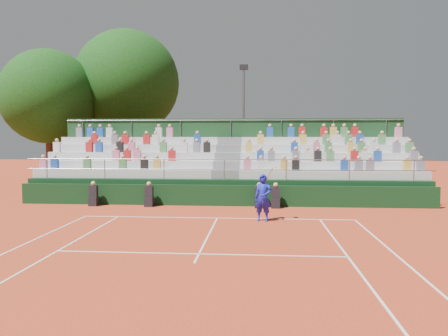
# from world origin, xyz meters

# --- Properties ---
(ground) EXTENTS (90.00, 90.00, 0.00)m
(ground) POSITION_xyz_m (0.00, 0.00, 0.00)
(ground) COLOR #BE3F1F
(ground) RESTS_ON ground
(courtside_wall) EXTENTS (20.00, 0.15, 1.00)m
(courtside_wall) POSITION_xyz_m (0.00, 3.20, 0.50)
(courtside_wall) COLOR black
(courtside_wall) RESTS_ON ground
(line_officials) EXTENTS (9.08, 0.40, 1.19)m
(line_officials) POSITION_xyz_m (-1.39, 2.75, 0.48)
(line_officials) COLOR black
(line_officials) RESTS_ON ground
(grandstand) EXTENTS (20.00, 5.20, 4.40)m
(grandstand) POSITION_xyz_m (0.02, 6.44, 1.08)
(grandstand) COLOR black
(grandstand) RESTS_ON ground
(tennis_player) EXTENTS (0.91, 0.59, 2.22)m
(tennis_player) POSITION_xyz_m (1.85, -0.46, 0.93)
(tennis_player) COLOR #171DAE
(tennis_player) RESTS_ON ground
(tree_west) EXTENTS (6.38, 6.38, 9.24)m
(tree_west) POSITION_xyz_m (-12.61, 11.43, 6.03)
(tree_west) COLOR #3B2515
(tree_west) RESTS_ON ground
(tree_east) EXTENTS (7.69, 7.69, 11.20)m
(tree_east) POSITION_xyz_m (-8.07, 14.54, 7.34)
(tree_east) COLOR #3B2515
(tree_east) RESTS_ON ground
(floodlight_mast) EXTENTS (0.60, 0.25, 8.41)m
(floodlight_mast) POSITION_xyz_m (0.60, 13.78, 4.88)
(floodlight_mast) COLOR gray
(floodlight_mast) RESTS_ON ground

